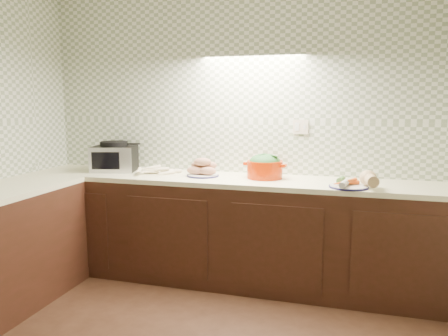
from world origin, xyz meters
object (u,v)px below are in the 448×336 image
(toaster_oven, at_px, (114,157))
(sweet_potato_plate, at_px, (203,169))
(parsnip_pile, at_px, (149,171))
(veg_plate, at_px, (358,181))
(dutch_oven, at_px, (265,166))
(onion_bowl, at_px, (202,169))

(toaster_oven, bearing_deg, sweet_potato_plate, -16.96)
(parsnip_pile, height_order, sweet_potato_plate, sweet_potato_plate)
(toaster_oven, bearing_deg, veg_plate, -19.97)
(toaster_oven, bearing_deg, dutch_oven, -14.26)
(parsnip_pile, xyz_separation_m, veg_plate, (1.75, -0.12, 0.02))
(parsnip_pile, height_order, dutch_oven, dutch_oven)
(toaster_oven, distance_m, onion_bowl, 0.83)
(parsnip_pile, distance_m, onion_bowl, 0.46)
(toaster_oven, height_order, sweet_potato_plate, toaster_oven)
(sweet_potato_plate, distance_m, dutch_oven, 0.53)
(sweet_potato_plate, height_order, veg_plate, sweet_potato_plate)
(toaster_oven, xyz_separation_m, dutch_oven, (1.40, 0.00, -0.03))
(toaster_oven, xyz_separation_m, veg_plate, (2.15, -0.21, -0.08))
(dutch_oven, bearing_deg, toaster_oven, -171.50)
(dutch_oven, bearing_deg, onion_bowl, -178.70)
(toaster_oven, relative_size, veg_plate, 1.30)
(sweet_potato_plate, xyz_separation_m, onion_bowl, (-0.05, 0.11, -0.01))
(toaster_oven, distance_m, parsnip_pile, 0.41)
(sweet_potato_plate, relative_size, veg_plate, 0.80)
(parsnip_pile, relative_size, sweet_potato_plate, 1.43)
(toaster_oven, height_order, onion_bowl, toaster_oven)
(sweet_potato_plate, height_order, onion_bowl, sweet_potato_plate)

